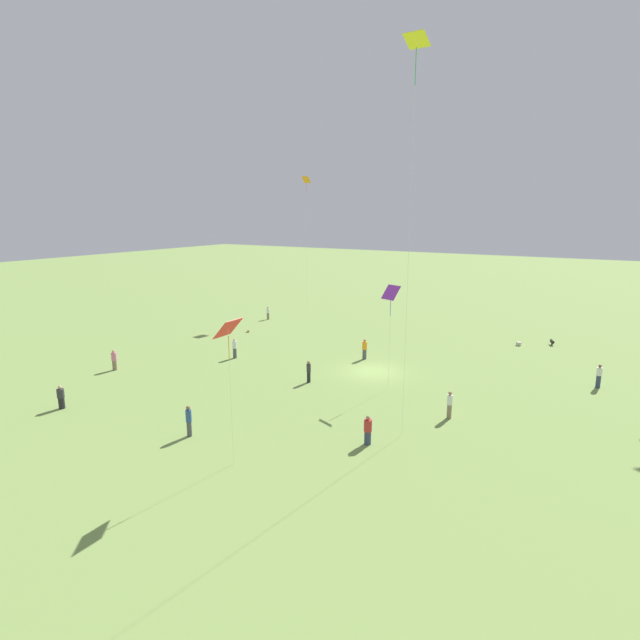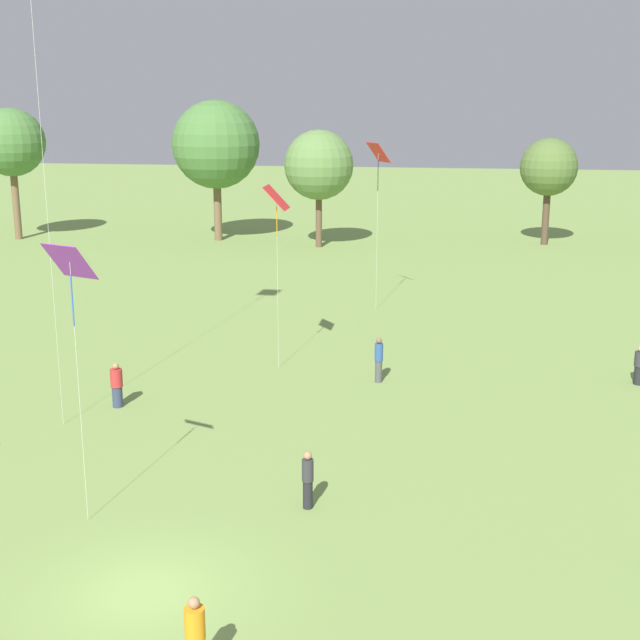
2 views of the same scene
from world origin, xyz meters
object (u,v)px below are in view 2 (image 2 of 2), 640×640
Objects in this scene: person_9 at (117,385)px; kite_3 at (277,201)px; person_6 at (308,479)px; person_4 at (195,638)px; person_8 at (640,366)px; kite_2 at (70,267)px; person_3 at (379,360)px; kite_4 at (378,156)px.

kite_3 reaches higher than person_9.
person_6 is 10.93m from person_9.
person_4 is 16.53m from person_9.
kite_3 reaches higher than person_8.
kite_3 is at bearing -49.55° from person_6.
person_8 is 20.38m from person_9.
person_4 reaches higher than person_8.
kite_2 is at bearing -30.86° from person_8.
person_8 is at bearing -45.03° from kite_3.
person_9 is 0.22× the size of kite_3.
kite_2 reaches higher than person_4.
person_9 is at bearing -14.83° from person_6.
kite_3 is at bearing -33.55° from kite_2.
kite_2 reaches higher than person_8.
person_3 is 10.27m from person_9.
person_4 is at bearing 108.46° from person_6.
kite_2 is 1.00× the size of kite_3.
person_6 reaches higher than person_9.
person_8 is 0.18× the size of kite_4.
kite_4 is at bearing -36.20° from kite_2.
kite_3 is at bearing 174.23° from kite_4.
kite_4 is (0.96, 31.44, 7.22)m from person_4.
person_3 is 7.61m from kite_3.
kite_2 reaches higher than person_9.
person_8 is at bearing -134.39° from person_9.
person_4 is 1.06× the size of person_6.
person_9 is at bearing -7.78° from kite_2.
person_9 is at bearing -13.12° from person_4.
person_6 is at bearing -46.68° from person_4.
person_8 is 15.93m from kite_3.
person_3 is at bearing -125.42° from person_9.
kite_2 is at bearing 177.58° from kite_4.
person_6 is 0.22× the size of kite_2.
kite_4 is (-11.43, 11.10, 7.35)m from person_8.
person_4 is at bearing 145.99° from person_9.
person_9 is at bearing 164.07° from kite_4.
kite_4 is at bearing -153.85° from person_3.
person_3 is 1.17× the size of person_8.
person_9 reaches higher than person_8.
person_3 is 15.94m from kite_2.
person_6 is 0.22× the size of kite_3.
kite_3 is (-14.63, 0.05, 6.30)m from person_8.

